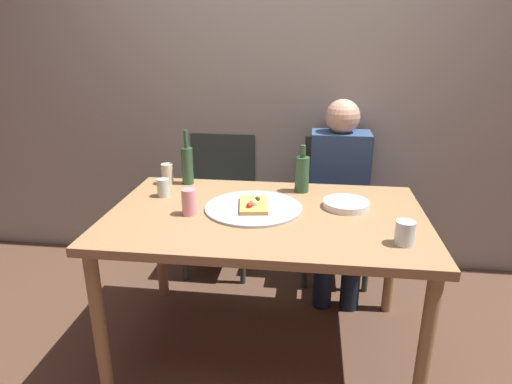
{
  "coord_description": "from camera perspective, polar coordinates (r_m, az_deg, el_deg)",
  "views": [
    {
      "loc": [
        0.19,
        -1.91,
        1.53
      ],
      "look_at": [
        -0.06,
        0.14,
        0.8
      ],
      "focal_mm": 31.06,
      "sensor_mm": 36.0,
      "label": 1
    }
  ],
  "objects": [
    {
      "name": "chair_right",
      "position": [
        2.95,
        10.34,
        -0.87
      ],
      "size": [
        0.44,
        0.44,
        0.9
      ],
      "rotation": [
        0.0,
        0.0,
        3.14
      ],
      "color": "#2D3833",
      "rests_on": "ground_plane"
    },
    {
      "name": "tumbler_far",
      "position": [
        2.5,
        -11.36,
        2.3
      ],
      "size": [
        0.06,
        0.06,
        0.11
      ],
      "primitive_type": "cylinder",
      "color": "beige",
      "rests_on": "dining_table"
    },
    {
      "name": "wine_glass",
      "position": [
        2.31,
        -11.86,
        0.54
      ],
      "size": [
        0.06,
        0.06,
        0.09
      ],
      "primitive_type": "cylinder",
      "color": "#B7C6BC",
      "rests_on": "dining_table"
    },
    {
      "name": "tumbler_near",
      "position": [
        1.84,
        18.61,
        -5.02
      ],
      "size": [
        0.08,
        0.08,
        0.1
      ],
      "primitive_type": "cylinder",
      "color": "silver",
      "rests_on": "dining_table"
    },
    {
      "name": "back_wall",
      "position": [
        2.95,
        3.52,
        15.08
      ],
      "size": [
        6.0,
        0.1,
        2.6
      ],
      "primitive_type": "cube",
      "color": "gray",
      "rests_on": "ground_plane"
    },
    {
      "name": "pizza_tray",
      "position": [
        2.11,
        -0.34,
        -2.03
      ],
      "size": [
        0.46,
        0.46,
        0.01
      ],
      "primitive_type": "cylinder",
      "color": "#ADADB2",
      "rests_on": "dining_table"
    },
    {
      "name": "ground_plane",
      "position": [
        2.45,
        1.14,
        -19.03
      ],
      "size": [
        8.0,
        8.0,
        0.0
      ],
      "primitive_type": "plane",
      "color": "#513828"
    },
    {
      "name": "guest_in_sweater",
      "position": [
        2.77,
        10.64,
        0.52
      ],
      "size": [
        0.36,
        0.56,
        1.17
      ],
      "rotation": [
        0.0,
        0.0,
        3.14
      ],
      "color": "navy",
      "rests_on": "ground_plane"
    },
    {
      "name": "dining_table",
      "position": [
        2.1,
        1.26,
        -4.68
      ],
      "size": [
        1.47,
        0.92,
        0.75
      ],
      "color": "#99754C",
      "rests_on": "ground_plane"
    },
    {
      "name": "plate_stack",
      "position": [
        2.17,
        11.54,
        -1.55
      ],
      "size": [
        0.22,
        0.22,
        0.03
      ],
      "primitive_type": "cylinder",
      "color": "white",
      "rests_on": "dining_table"
    },
    {
      "name": "beer_bottle",
      "position": [
        2.33,
        5.96,
        2.39
      ],
      "size": [
        0.07,
        0.07,
        0.25
      ],
      "color": "#2D5133",
      "rests_on": "dining_table"
    },
    {
      "name": "pizza_slice_last",
      "position": [
        2.1,
        -0.33,
        -1.65
      ],
      "size": [
        0.16,
        0.24,
        0.05
      ],
      "color": "tan",
      "rests_on": "pizza_tray"
    },
    {
      "name": "chair_left",
      "position": [
        3.01,
        -4.58,
        -0.23
      ],
      "size": [
        0.44,
        0.44,
        0.9
      ],
      "rotation": [
        0.0,
        0.0,
        3.14
      ],
      "color": "#2D3833",
      "rests_on": "ground_plane"
    },
    {
      "name": "wine_bottle",
      "position": [
        2.47,
        -8.84,
        3.55
      ],
      "size": [
        0.06,
        0.06,
        0.3
      ],
      "color": "#2D5133",
      "rests_on": "dining_table"
    },
    {
      "name": "soda_can",
      "position": [
        2.05,
        -8.64,
        -1.28
      ],
      "size": [
        0.07,
        0.07,
        0.12
      ],
      "primitive_type": "cylinder",
      "color": "pink",
      "rests_on": "dining_table"
    }
  ]
}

